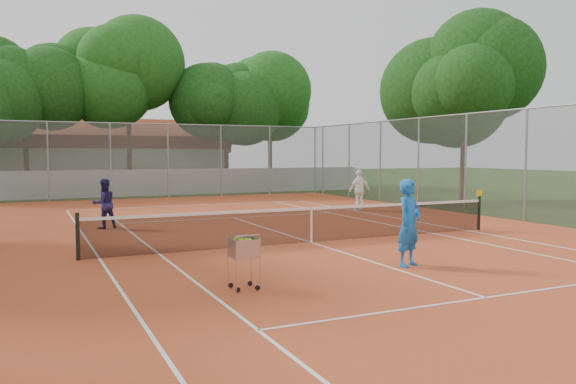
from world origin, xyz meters
name	(u,v)px	position (x,y,z in m)	size (l,w,h in m)	color
ground	(311,243)	(0.00, 0.00, 0.00)	(120.00, 120.00, 0.00)	#18360E
court_pad	(311,243)	(0.00, 0.00, 0.01)	(18.00, 34.00, 0.02)	#C04D25
court_lines	(311,242)	(0.00, 0.00, 0.02)	(10.98, 23.78, 0.01)	white
tennis_net	(311,225)	(0.00, 0.00, 0.51)	(11.88, 0.10, 0.98)	black
perimeter_fence	(311,170)	(0.00, 0.00, 2.00)	(18.00, 34.00, 4.00)	slate
boundary_wall	(161,182)	(0.00, 19.00, 0.75)	(26.00, 0.30, 1.50)	silver
clubhouse	(103,156)	(-2.00, 29.00, 2.20)	(16.40, 9.00, 4.40)	beige
tropical_trees	(149,112)	(0.00, 22.00, 5.00)	(29.00, 19.00, 10.00)	#0E350D
player_near	(409,223)	(0.45, -3.69, 0.95)	(0.68, 0.45, 1.87)	blue
player_far_left	(104,204)	(-4.73, 5.33, 0.82)	(0.78, 0.60, 1.60)	#1D1A4E
player_far_right	(360,190)	(5.81, 6.83, 0.88)	(1.01, 0.42, 1.72)	white
ball_hopper	(244,261)	(-3.48, -4.14, 0.52)	(0.48, 0.48, 1.01)	#AFB0B6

